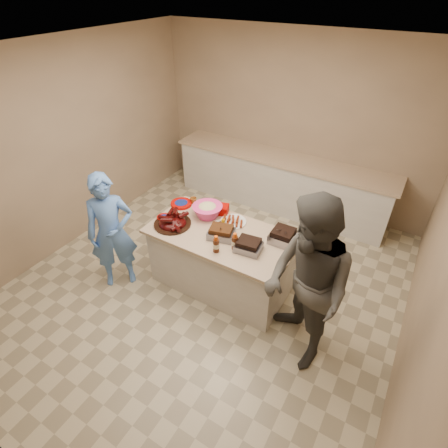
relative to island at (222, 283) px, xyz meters
The scene contains 20 objects.
room 0.18m from the island, 141.36° to the right, with size 4.50×5.00×2.70m, color tan, non-canonical shape.
back_counter 2.14m from the island, 93.87° to the left, with size 3.60×0.64×0.90m, color beige, non-canonical shape.
island is the anchor object (origin of this frame).
rib_platter 1.02m from the island, 165.35° to the right, with size 0.45×0.45×0.18m, color #3B0606, non-canonical shape.
pulled_pork_tray 0.82m from the island, 63.29° to the right, with size 0.29×0.22×0.09m, color #47230F.
brisket_tray 0.92m from the island, 15.35° to the right, with size 0.28×0.23×0.08m, color black.
roasting_pan 1.07m from the island, 18.32° to the left, with size 0.27×0.27×0.11m, color gray.
coleslaw_bowl 0.91m from the island, 147.81° to the left, with size 0.37×0.37×0.26m, color #E63888, non-canonical shape.
sausage_plate 0.86m from the island, 88.88° to the left, with size 0.32×0.32×0.05m, color silver.
mac_cheese_dish 1.12m from the island, 19.70° to the left, with size 0.29×0.22×0.08m, color #E29E0C.
bbq_bottle_a 0.88m from the island, 69.54° to the right, with size 0.07×0.07×0.21m, color #441D0C.
bbq_bottle_b 0.87m from the island, 31.96° to the right, with size 0.07×0.07×0.21m, color #441D0C.
mustard_bottle 0.83m from the island, 115.57° to the left, with size 0.04×0.04×0.11m, color #D78F00.
sauce_bowl 0.83m from the island, 127.92° to the left, with size 0.15×0.05×0.15m, color silver.
plate_stack_large 1.15m from the island, 161.85° to the left, with size 0.27×0.27×0.03m, color #A30400.
plate_stack_small 1.13m from the island, behind, with size 0.17×0.17×0.02m, color #A30400.
plastic_cup 1.10m from the island, 150.87° to the left, with size 0.09×0.08×0.09m, color brown.
basket_stack 0.92m from the island, 124.10° to the left, with size 0.21×0.16×0.10m, color #A30400.
guest_blue 1.31m from the island, 152.73° to the right, with size 0.56×1.53×0.37m, color #5485D8.
guest_gray 1.24m from the island, 20.22° to the right, with size 0.91×1.87×0.71m, color #4F4D48.
Camera 1 is at (1.81, -2.63, 3.28)m, focal length 28.00 mm.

